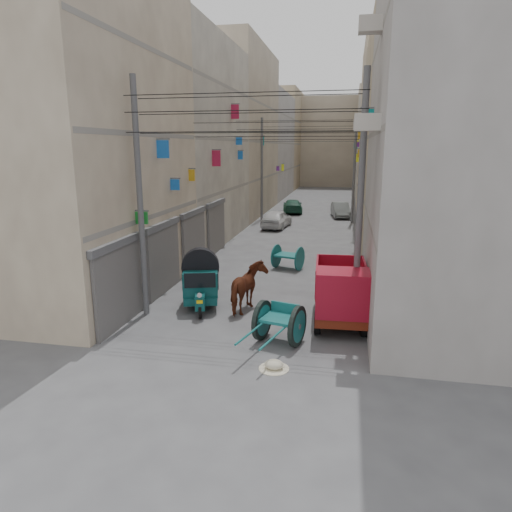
% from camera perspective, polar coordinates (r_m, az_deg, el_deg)
% --- Properties ---
extents(ground, '(140.00, 140.00, 0.00)m').
position_cam_1_polar(ground, '(10.51, -9.00, -19.86)').
color(ground, '#48494B').
rests_on(ground, ground).
extents(building_row_left, '(8.00, 62.00, 14.00)m').
position_cam_1_polar(building_row_left, '(43.79, -3.56, 14.33)').
color(building_row_left, beige).
rests_on(building_row_left, ground).
extents(building_row_right, '(8.00, 62.00, 14.00)m').
position_cam_1_polar(building_row_right, '(42.59, 18.37, 13.72)').
color(building_row_right, '#A49D99').
rests_on(building_row_right, ground).
extents(end_cap_building, '(22.00, 10.00, 13.00)m').
position_cam_1_polar(end_cap_building, '(74.27, 9.18, 13.83)').
color(end_cap_building, '#B2A48C').
rests_on(end_cap_building, ground).
extents(shutters_left, '(0.18, 14.40, 2.88)m').
position_cam_1_polar(shutters_left, '(20.34, -9.44, 1.19)').
color(shutters_left, '#49494D').
rests_on(shutters_left, ground).
extents(signboards, '(8.22, 40.52, 5.67)m').
position_cam_1_polar(signboards, '(30.11, 5.26, 8.96)').
color(signboards, '#672485').
rests_on(signboards, ground).
extents(ac_units, '(0.70, 6.55, 3.35)m').
position_cam_1_polar(ac_units, '(15.96, 13.61, 19.16)').
color(ac_units, '#B7AFA4').
rests_on(ac_units, ground).
extents(utility_poles, '(7.40, 22.20, 8.00)m').
position_cam_1_polar(utility_poles, '(25.46, 4.15, 9.46)').
color(utility_poles, '#515153').
rests_on(utility_poles, ground).
extents(overhead_cables, '(7.40, 22.52, 1.12)m').
position_cam_1_polar(overhead_cables, '(22.85, 3.40, 15.97)').
color(overhead_cables, black).
rests_on(overhead_cables, ground).
extents(auto_rickshaw, '(1.79, 2.48, 1.68)m').
position_cam_1_polar(auto_rickshaw, '(16.81, -6.90, -3.09)').
color(auto_rickshaw, black).
rests_on(auto_rickshaw, ground).
extents(tonga_cart, '(1.68, 2.90, 1.23)m').
position_cam_1_polar(tonga_cart, '(13.79, 2.93, -8.28)').
color(tonga_cart, black).
rests_on(tonga_cart, ground).
extents(mini_truck, '(1.85, 3.81, 2.09)m').
position_cam_1_polar(mini_truck, '(15.18, 10.57, -4.99)').
color(mini_truck, black).
rests_on(mini_truck, ground).
extents(second_cart, '(1.57, 1.47, 1.15)m').
position_cam_1_polar(second_cart, '(22.04, 4.00, -0.07)').
color(second_cart, '#155E5D').
rests_on(second_cart, ground).
extents(feed_sack, '(0.51, 0.41, 0.25)m').
position_cam_1_polar(feed_sack, '(12.44, 2.26, -13.40)').
color(feed_sack, beige).
rests_on(feed_sack, ground).
extents(horse, '(1.19, 2.13, 1.71)m').
position_cam_1_polar(horse, '(16.31, -0.98, -4.02)').
color(horse, brown).
rests_on(horse, ground).
extents(distant_car_white, '(2.02, 4.09, 1.34)m').
position_cam_1_polar(distant_car_white, '(33.42, 2.60, 4.68)').
color(distant_car_white, silver).
rests_on(distant_car_white, ground).
extents(distant_car_grey, '(1.82, 3.90, 1.24)m').
position_cam_1_polar(distant_car_grey, '(39.26, 10.51, 5.70)').
color(distant_car_grey, '#5C6160').
rests_on(distant_car_grey, ground).
extents(distant_car_green, '(2.26, 4.29, 1.19)m').
position_cam_1_polar(distant_car_green, '(41.44, 4.60, 6.24)').
color(distant_car_green, '#1A4D37').
rests_on(distant_car_green, ground).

